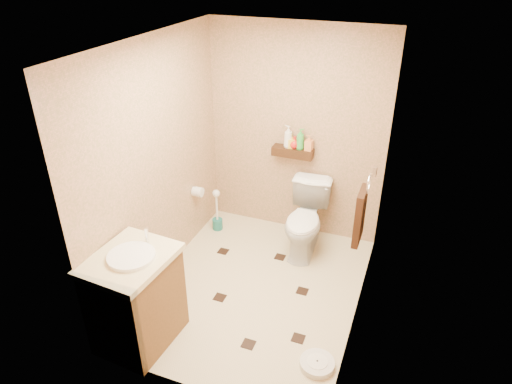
% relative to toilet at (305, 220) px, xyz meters
% --- Properties ---
extents(ground, '(2.50, 2.50, 0.00)m').
position_rel_toilet_xyz_m(ground, '(-0.27, -0.83, -0.39)').
color(ground, beige).
rests_on(ground, ground).
extents(wall_back, '(2.00, 0.04, 2.40)m').
position_rel_toilet_xyz_m(wall_back, '(-0.27, 0.42, 0.81)').
color(wall_back, tan).
rests_on(wall_back, ground).
extents(wall_front, '(2.00, 0.04, 2.40)m').
position_rel_toilet_xyz_m(wall_front, '(-0.27, -2.08, 0.81)').
color(wall_front, tan).
rests_on(wall_front, ground).
extents(wall_left, '(0.04, 2.50, 2.40)m').
position_rel_toilet_xyz_m(wall_left, '(-1.27, -0.83, 0.81)').
color(wall_left, tan).
rests_on(wall_left, ground).
extents(wall_right, '(0.04, 2.50, 2.40)m').
position_rel_toilet_xyz_m(wall_right, '(0.73, -0.83, 0.81)').
color(wall_right, tan).
rests_on(wall_right, ground).
extents(ceiling, '(2.00, 2.50, 0.02)m').
position_rel_toilet_xyz_m(ceiling, '(-0.27, -0.83, 2.01)').
color(ceiling, silver).
rests_on(ceiling, wall_back).
extents(wall_shelf, '(0.46, 0.14, 0.10)m').
position_rel_toilet_xyz_m(wall_shelf, '(-0.27, 0.34, 0.63)').
color(wall_shelf, '#3C2410').
rests_on(wall_shelf, wall_back).
extents(floor_accents, '(1.27, 1.39, 0.01)m').
position_rel_toilet_xyz_m(floor_accents, '(-0.19, -0.87, -0.39)').
color(floor_accents, black).
rests_on(floor_accents, ground).
extents(toilet, '(0.49, 0.79, 0.78)m').
position_rel_toilet_xyz_m(toilet, '(0.00, 0.00, 0.00)').
color(toilet, white).
rests_on(toilet, ground).
extents(vanity, '(0.64, 0.76, 1.01)m').
position_rel_toilet_xyz_m(vanity, '(-0.97, -1.78, 0.06)').
color(vanity, brown).
rests_on(vanity, ground).
extents(bathroom_scale, '(0.33, 0.33, 0.06)m').
position_rel_toilet_xyz_m(bathroom_scale, '(0.55, -1.54, -0.36)').
color(bathroom_scale, silver).
rests_on(bathroom_scale, ground).
extents(toilet_brush, '(0.12, 0.12, 0.54)m').
position_rel_toilet_xyz_m(toilet_brush, '(-1.09, 0.03, -0.20)').
color(toilet_brush, '#1A6863').
rests_on(toilet_brush, ground).
extents(towel_ring, '(0.12, 0.30, 0.76)m').
position_rel_toilet_xyz_m(towel_ring, '(0.64, -0.58, 0.56)').
color(towel_ring, silver).
rests_on(towel_ring, wall_right).
extents(toilet_paper, '(0.12, 0.11, 0.12)m').
position_rel_toilet_xyz_m(toilet_paper, '(-1.21, -0.18, 0.21)').
color(toilet_paper, silver).
rests_on(toilet_paper, wall_left).
extents(bottle_a, '(0.12, 0.12, 0.25)m').
position_rel_toilet_xyz_m(bottle_a, '(-0.33, 0.34, 0.81)').
color(bottle_a, silver).
rests_on(bottle_a, wall_shelf).
extents(bottle_b, '(0.09, 0.09, 0.16)m').
position_rel_toilet_xyz_m(bottle_b, '(-0.30, 0.34, 0.76)').
color(bottle_b, yellow).
rests_on(bottle_b, wall_shelf).
extents(bottle_c, '(0.15, 0.15, 0.14)m').
position_rel_toilet_xyz_m(bottle_c, '(-0.26, 0.34, 0.75)').
color(bottle_c, red).
rests_on(bottle_c, wall_shelf).
extents(bottle_d, '(0.12, 0.12, 0.23)m').
position_rel_toilet_xyz_m(bottle_d, '(-0.20, 0.34, 0.80)').
color(bottle_d, green).
rests_on(bottle_d, wall_shelf).
extents(bottle_e, '(0.09, 0.08, 0.18)m').
position_rel_toilet_xyz_m(bottle_e, '(-0.10, 0.34, 0.77)').
color(bottle_e, '#DD8449').
rests_on(bottle_e, wall_shelf).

